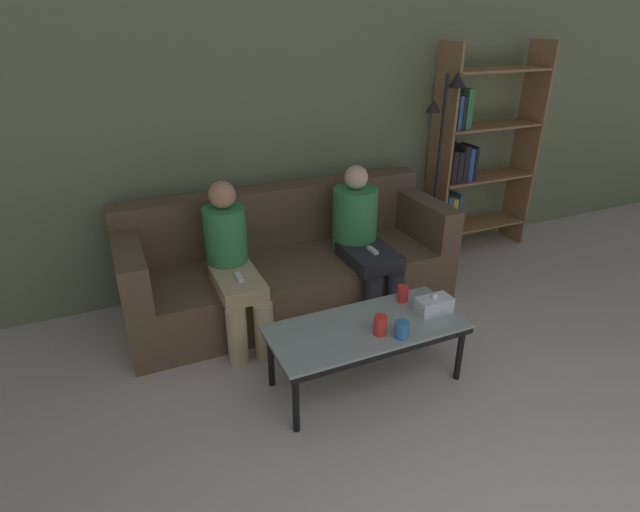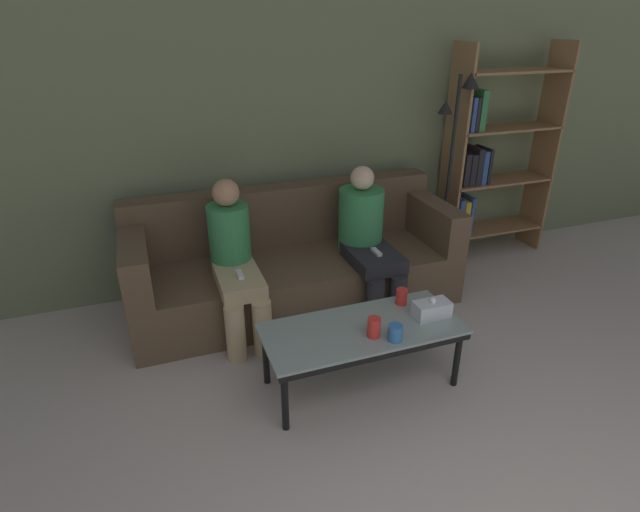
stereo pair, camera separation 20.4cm
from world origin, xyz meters
name	(u,v)px [view 2 (the right image)]	position (x,y,z in m)	size (l,w,h in m)	color
wall_back	(273,125)	(0.00, 3.96, 1.30)	(12.00, 0.06, 2.60)	#707F5B
couch	(294,264)	(0.00, 3.46, 0.32)	(2.48, 0.87, 0.88)	brown
coffee_table	(362,333)	(0.08, 2.35, 0.37)	(1.19, 0.52, 0.42)	#8C9E99
cup_near_left	(395,333)	(0.20, 2.17, 0.46)	(0.08, 0.08, 0.10)	#3372BF
cup_near_right	(374,327)	(0.10, 2.24, 0.48)	(0.08, 0.08, 0.12)	red
cup_far_center	(402,297)	(0.42, 2.51, 0.47)	(0.07, 0.07, 0.10)	red
tissue_box	(432,309)	(0.52, 2.31, 0.47)	(0.22, 0.12, 0.13)	silver
bookshelf	(487,160)	(1.90, 3.73, 0.91)	(1.02, 0.32, 1.90)	#9E754C
standing_lamp	(453,155)	(1.43, 3.59, 1.03)	(0.31, 0.26, 1.68)	black
seated_person_left_end	(234,259)	(-0.50, 3.21, 0.56)	(0.31, 0.71, 1.09)	tan
seated_person_mid_left	(367,236)	(0.50, 3.23, 0.58)	(0.34, 0.72, 1.09)	#28282D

